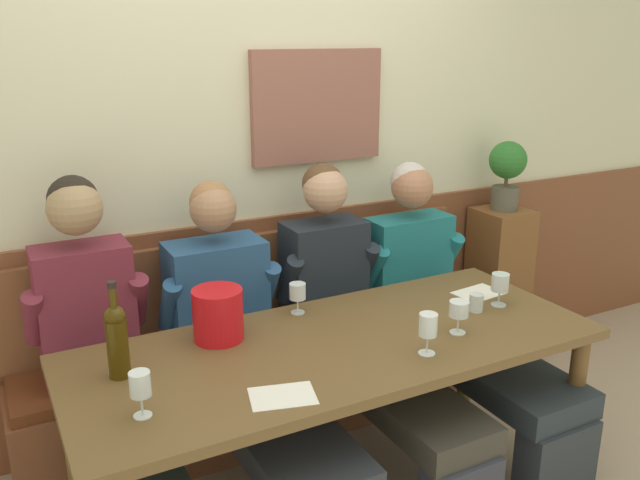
{
  "coord_description": "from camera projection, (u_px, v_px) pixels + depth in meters",
  "views": [
    {
      "loc": [
        -1.13,
        -1.82,
        1.85
      ],
      "look_at": [
        0.08,
        0.45,
        1.05
      ],
      "focal_mm": 37.31,
      "sensor_mm": 36.0,
      "label": 1
    }
  ],
  "objects": [
    {
      "name": "wall_bench",
      "position": [
        269.0,
        375.0,
        3.2
      ],
      "size": [
        2.31,
        0.42,
        0.94
      ],
      "color": "brown",
      "rests_on": "ground"
    },
    {
      "name": "wine_glass_center_front",
      "position": [
        140.0,
        386.0,
        1.98
      ],
      "size": [
        0.06,
        0.06,
        0.15
      ],
      "color": "silver",
      "rests_on": "dining_table"
    },
    {
      "name": "corner_pedestal",
      "position": [
        497.0,
        287.0,
        3.83
      ],
      "size": [
        0.28,
        0.28,
        0.92
      ],
      "primitive_type": "cube",
      "color": "brown",
      "rests_on": "ground"
    },
    {
      "name": "water_tumbler_right",
      "position": [
        476.0,
        303.0,
        2.77
      ],
      "size": [
        0.06,
        0.06,
        0.08
      ],
      "primitive_type": "cylinder",
      "color": "silver",
      "rests_on": "dining_table"
    },
    {
      "name": "dining_table",
      "position": [
        338.0,
        362.0,
        2.53
      ],
      "size": [
        2.01,
        0.81,
        0.74
      ],
      "color": "brown",
      "rests_on": "ground"
    },
    {
      "name": "wine_glass_left_end",
      "position": [
        500.0,
        284.0,
        2.81
      ],
      "size": [
        0.07,
        0.07,
        0.14
      ],
      "color": "silver",
      "rests_on": "dining_table"
    },
    {
      "name": "tasting_sheet_left_guest",
      "position": [
        283.0,
        396.0,
        2.12
      ],
      "size": [
        0.24,
        0.2,
        0.0
      ],
      "primitive_type": "cube",
      "rotation": [
        0.0,
        0.0,
        -0.26
      ],
      "color": "white",
      "rests_on": "dining_table"
    },
    {
      "name": "person_right_seat",
      "position": [
        359.0,
        322.0,
        2.94
      ],
      "size": [
        0.48,
        1.24,
        1.29
      ],
      "color": "#323442",
      "rests_on": "ground"
    },
    {
      "name": "person_center_right_seat",
      "position": [
        246.0,
        353.0,
        2.7
      ],
      "size": [
        0.53,
        1.25,
        1.26
      ],
      "color": "#292F3D",
      "rests_on": "ground"
    },
    {
      "name": "ice_bucket",
      "position": [
        218.0,
        315.0,
        2.5
      ],
      "size": [
        0.19,
        0.19,
        0.2
      ],
      "primitive_type": "cylinder",
      "color": "red",
      "rests_on": "dining_table"
    },
    {
      "name": "wine_glass_right_end",
      "position": [
        459.0,
        311.0,
        2.55
      ],
      "size": [
        0.08,
        0.08,
        0.13
      ],
      "color": "silver",
      "rests_on": "dining_table"
    },
    {
      "name": "potted_plant",
      "position": [
        507.0,
        170.0,
        3.63
      ],
      "size": [
        0.2,
        0.2,
        0.38
      ],
      "color": "#545041",
      "rests_on": "corner_pedestal"
    },
    {
      "name": "room_wall_back",
      "position": [
        241.0,
        135.0,
        3.09
      ],
      "size": [
        6.8,
        0.12,
        2.8
      ],
      "color": "beige",
      "rests_on": "ground"
    },
    {
      "name": "tasting_sheet_right_guest",
      "position": [
        479.0,
        293.0,
        2.97
      ],
      "size": [
        0.22,
        0.17,
        0.0
      ],
      "primitive_type": "cube",
      "rotation": [
        0.0,
        0.0,
        0.11
      ],
      "color": "white",
      "rests_on": "dining_table"
    },
    {
      "name": "wine_glass_center_rear",
      "position": [
        298.0,
        292.0,
        2.73
      ],
      "size": [
        0.07,
        0.07,
        0.13
      ],
      "color": "silver",
      "rests_on": "dining_table"
    },
    {
      "name": "wood_wainscot_panel",
      "position": [
        251.0,
        317.0,
        3.31
      ],
      "size": [
        6.8,
        0.03,
        1.01
      ],
      "primitive_type": "cube",
      "color": "brown",
      "rests_on": "ground"
    },
    {
      "name": "person_left_seat",
      "position": [
        451.0,
        310.0,
        3.14
      ],
      "size": [
        0.54,
        1.24,
        1.25
      ],
      "color": "#282D34",
      "rests_on": "ground"
    },
    {
      "name": "person_center_left_seat",
      "position": [
        104.0,
        372.0,
        2.45
      ],
      "size": [
        0.47,
        1.24,
        1.34
      ],
      "color": "#322C36",
      "rests_on": "ground"
    },
    {
      "name": "wine_bottle_amber_mid",
      "position": [
        117.0,
        338.0,
        2.21
      ],
      "size": [
        0.07,
        0.07,
        0.34
      ],
      "color": "#3E2C08",
      "rests_on": "dining_table"
    },
    {
      "name": "wine_glass_near_bucket",
      "position": [
        428.0,
        327.0,
        2.38
      ],
      "size": [
        0.07,
        0.07,
        0.16
      ],
      "color": "silver",
      "rests_on": "dining_table"
    }
  ]
}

